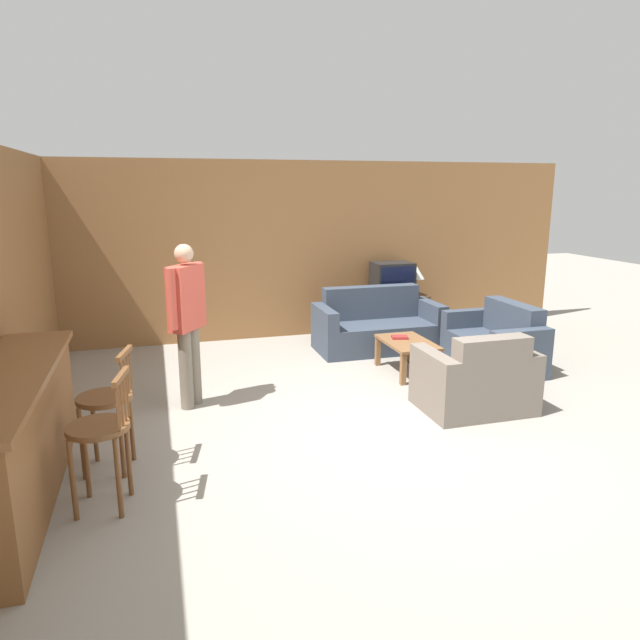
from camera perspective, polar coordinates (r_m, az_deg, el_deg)
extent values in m
plane|color=gray|center=(5.38, 4.18, -11.20)|extent=(24.00, 24.00, 0.00)
cube|color=olive|center=(8.51, -4.37, 6.92)|extent=(9.40, 0.08, 2.60)
cube|color=olive|center=(6.16, -28.85, 2.97)|extent=(0.08, 8.69, 2.60)
cube|color=brown|center=(4.66, -28.15, -10.67)|extent=(0.47, 2.36, 0.91)
cube|color=brown|center=(4.50, -28.80, -5.05)|extent=(0.55, 2.42, 0.05)
cylinder|color=brown|center=(4.26, -21.33, -9.97)|extent=(0.50, 0.50, 0.04)
cylinder|color=brown|center=(4.56, -22.34, -12.83)|extent=(0.04, 0.04, 0.59)
cylinder|color=brown|center=(4.30, -23.49, -14.52)|extent=(0.04, 0.04, 0.59)
cylinder|color=brown|center=(4.48, -18.60, -12.96)|extent=(0.04, 0.04, 0.59)
cylinder|color=brown|center=(4.22, -19.51, -14.72)|extent=(0.04, 0.04, 0.59)
cylinder|color=brown|center=(4.27, -18.72, -7.10)|extent=(0.02, 0.02, 0.32)
cylinder|color=brown|center=(4.19, -18.98, -7.50)|extent=(0.02, 0.02, 0.32)
cylinder|color=brown|center=(4.11, -19.25, -7.91)|extent=(0.02, 0.02, 0.32)
cylinder|color=brown|center=(4.03, -19.53, -8.34)|extent=(0.02, 0.02, 0.32)
cube|color=brown|center=(4.09, -19.30, -5.36)|extent=(0.10, 0.36, 0.04)
cylinder|color=brown|center=(4.80, -20.77, -7.31)|extent=(0.51, 0.51, 0.04)
cylinder|color=brown|center=(5.09, -21.63, -10.00)|extent=(0.04, 0.04, 0.59)
cylinder|color=brown|center=(4.83, -22.70, -11.36)|extent=(0.04, 0.04, 0.59)
cylinder|color=brown|center=(5.01, -18.33, -10.12)|extent=(0.04, 0.04, 0.59)
cylinder|color=brown|center=(4.74, -19.22, -11.52)|extent=(0.04, 0.04, 0.59)
cylinder|color=brown|center=(4.81, -18.44, -4.79)|extent=(0.02, 0.02, 0.32)
cylinder|color=brown|center=(4.73, -18.69, -5.10)|extent=(0.02, 0.02, 0.32)
cylinder|color=brown|center=(4.66, -18.95, -5.43)|extent=(0.02, 0.02, 0.32)
cylinder|color=brown|center=(4.58, -19.22, -5.76)|extent=(0.02, 0.02, 0.32)
cube|color=brown|center=(4.64, -18.98, -3.17)|extent=(0.11, 0.36, 0.04)
cube|color=#384251|center=(7.98, 5.82, -1.60)|extent=(1.39, 0.83, 0.39)
cube|color=#384251|center=(8.16, 5.09, 1.80)|extent=(1.39, 0.22, 0.46)
cube|color=#384251|center=(7.70, 0.46, -1.11)|extent=(0.16, 0.83, 0.64)
cube|color=#384251|center=(8.27, 10.84, -0.35)|extent=(0.16, 0.83, 0.64)
cube|color=#70665B|center=(6.05, 15.09, -6.81)|extent=(0.75, 0.79, 0.39)
cube|color=#70665B|center=(5.70, 16.79, -3.80)|extent=(0.75, 0.22, 0.44)
cube|color=#70665B|center=(6.26, 18.75, -5.25)|extent=(0.16, 0.79, 0.63)
cube|color=#70665B|center=(5.80, 11.26, -6.24)|extent=(0.16, 0.79, 0.63)
cube|color=#384251|center=(7.49, 16.81, -3.08)|extent=(0.76, 0.99, 0.39)
cube|color=#384251|center=(7.54, 18.74, 0.07)|extent=(0.22, 0.99, 0.42)
cube|color=#384251|center=(7.93, 14.64, -1.19)|extent=(0.76, 0.16, 0.62)
cube|color=#384251|center=(7.01, 19.41, -3.39)|extent=(0.76, 0.16, 0.62)
cube|color=brown|center=(6.97, 8.75, -2.23)|extent=(0.53, 0.86, 0.04)
cube|color=brown|center=(6.60, 8.31, -4.92)|extent=(0.06, 0.06, 0.37)
cube|color=brown|center=(6.79, 11.80, -4.54)|extent=(0.06, 0.06, 0.37)
cube|color=brown|center=(7.28, 5.80, -3.13)|extent=(0.06, 0.06, 0.37)
cube|color=brown|center=(7.46, 9.03, -2.83)|extent=(0.06, 0.06, 0.37)
cube|color=#513823|center=(8.82, 7.12, 0.51)|extent=(1.09, 0.45, 0.61)
cube|color=black|center=(8.72, 7.22, 4.08)|extent=(0.59, 0.44, 0.51)
cube|color=black|center=(8.52, 7.82, 3.85)|extent=(0.52, 0.01, 0.44)
cube|color=maroon|center=(7.07, 7.97, -1.71)|extent=(0.22, 0.18, 0.03)
cylinder|color=brown|center=(8.92, 9.53, 2.64)|extent=(0.16, 0.16, 0.02)
cylinder|color=brown|center=(8.90, 9.56, 3.40)|extent=(0.03, 0.03, 0.22)
cone|color=silver|center=(8.87, 9.61, 4.72)|extent=(0.26, 0.26, 0.20)
cylinder|color=#756B5B|center=(6.07, -12.49, -4.48)|extent=(0.14, 0.14, 0.82)
cylinder|color=#756B5B|center=(5.94, -13.27, -4.89)|extent=(0.14, 0.14, 0.82)
cube|color=#CC4C3D|center=(5.83, -13.24, 2.21)|extent=(0.40, 0.46, 0.65)
cylinder|color=#CC4C3D|center=(6.03, -12.02, 2.87)|extent=(0.09, 0.09, 0.60)
cylinder|color=#CC4C3D|center=(5.62, -14.57, 2.02)|extent=(0.09, 0.09, 0.60)
sphere|color=tan|center=(5.76, -13.46, 6.48)|extent=(0.19, 0.19, 0.19)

